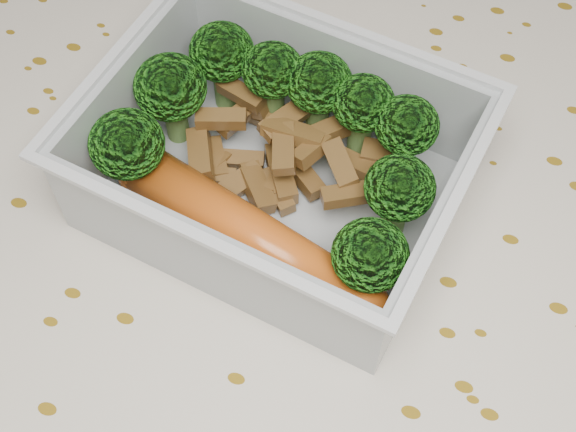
% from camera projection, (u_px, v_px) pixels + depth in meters
% --- Properties ---
extents(dining_table, '(1.40, 0.90, 0.75)m').
position_uv_depth(dining_table, '(305.00, 300.00, 0.52)').
color(dining_table, brown).
rests_on(dining_table, ground).
extents(tablecloth, '(1.46, 0.96, 0.19)m').
position_uv_depth(tablecloth, '(307.00, 264.00, 0.48)').
color(tablecloth, beige).
rests_on(tablecloth, dining_table).
extents(lunch_container, '(0.22, 0.18, 0.07)m').
position_uv_depth(lunch_container, '(276.00, 172.00, 0.44)').
color(lunch_container, silver).
rests_on(lunch_container, tablecloth).
extents(broccoli_florets, '(0.18, 0.14, 0.06)m').
position_uv_depth(broccoli_florets, '(281.00, 125.00, 0.43)').
color(broccoli_florets, '#608C3F').
rests_on(broccoli_florets, lunch_container).
extents(meat_pile, '(0.12, 0.08, 0.03)m').
position_uv_depth(meat_pile, '(276.00, 155.00, 0.45)').
color(meat_pile, brown).
rests_on(meat_pile, lunch_container).
extents(sausage, '(0.17, 0.07, 0.03)m').
position_uv_depth(sausage, '(247.00, 236.00, 0.42)').
color(sausage, '#CF5917').
rests_on(sausage, lunch_container).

